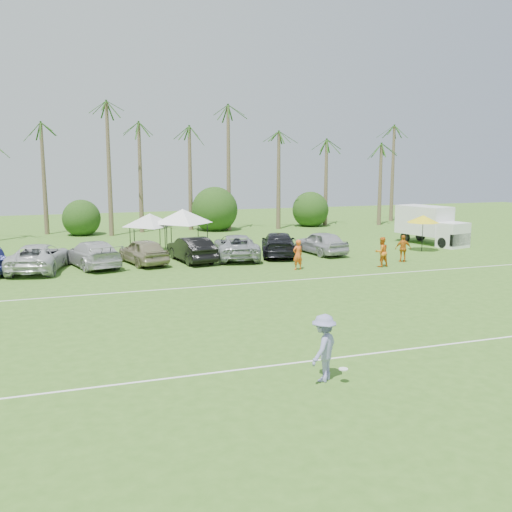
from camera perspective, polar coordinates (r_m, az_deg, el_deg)
name	(u,v)px	position (r m, az deg, el deg)	size (l,w,h in m)	color
ground	(346,383)	(17.26, 8.99, -12.41)	(120.00, 120.00, 0.00)	#3C691F
field_lines	(257,314)	(24.25, 0.11, -5.84)	(80.00, 12.10, 0.01)	white
palm_tree_2	(1,127)	(52.38, -24.17, 11.70)	(2.40, 2.40, 10.90)	brown
palm_tree_3	(52,118)	(52.25, -19.76, 12.90)	(2.40, 2.40, 11.90)	brown
palm_tree_4	(102,149)	(52.26, -15.14, 10.29)	(2.40, 2.40, 8.90)	brown
palm_tree_5	(148,139)	(52.71, -10.76, 11.38)	(2.40, 2.40, 9.90)	brown
palm_tree_6	(192,130)	(53.47, -6.45, 12.38)	(2.40, 2.40, 10.90)	brown
palm_tree_7	(234,122)	(54.53, -2.24, 13.27)	(2.40, 2.40, 11.90)	brown
palm_tree_8	(283,150)	(56.06, 2.76, 10.51)	(2.40, 2.40, 8.90)	brown
palm_tree_9	(330,142)	(58.11, 7.45, 11.27)	(2.40, 2.40, 9.90)	brown
palm_tree_10	(375,134)	(60.51, 11.81, 11.89)	(2.40, 2.40, 10.90)	brown
palm_tree_11	(409,126)	(62.67, 15.06, 12.45)	(2.40, 2.40, 11.90)	brown
bush_tree_1	(81,214)	(53.34, -17.10, 4.06)	(4.00, 4.00, 4.00)	brown
bush_tree_2	(211,210)	(55.03, -4.49, 4.59)	(4.00, 4.00, 4.00)	brown
bush_tree_3	(307,207)	(58.31, 5.10, 4.86)	(4.00, 4.00, 4.00)	brown
sideline_player_a	(298,255)	(34.08, 4.20, 0.13)	(0.66, 0.43, 1.81)	#FC5E1C
sideline_player_b	(381,252)	(35.77, 12.44, 0.40)	(0.89, 0.70, 1.84)	orange
sideline_player_c	(403,249)	(37.78, 14.51, 0.72)	(1.03, 0.43, 1.75)	orange
box_truck	(431,224)	(46.64, 17.10, 3.07)	(3.42, 6.05, 2.94)	white
canopy_tent_left	(150,213)	(41.28, -10.60, 4.20)	(3.97, 3.97, 3.22)	black
canopy_tent_right	(183,209)	(40.99, -7.35, 4.68)	(4.41, 4.41, 3.58)	black
market_umbrella	(423,219)	(42.62, 16.37, 3.58)	(2.34, 2.34, 2.61)	black
frisbee_player	(324,348)	(17.01, 6.79, -9.10)	(1.46, 1.42, 2.00)	#8685BD
parked_car_2	(39,257)	(36.02, -20.91, -0.12)	(2.68, 5.81, 1.62)	silver
parked_car_3	(92,254)	(36.34, -16.04, 0.21)	(2.26, 5.57, 1.62)	#BBBBBB
parked_car_4	(143,251)	(36.61, -11.23, 0.47)	(1.91, 4.74, 1.62)	gray
parked_car_5	(191,249)	(37.00, -6.47, 0.68)	(1.71, 4.90, 1.62)	black
parked_car_6	(236,246)	(37.98, -2.00, 0.96)	(2.68, 5.81, 1.62)	#9A9DA2
parked_car_7	(278,244)	(39.10, 2.26, 1.20)	(2.26, 5.57, 1.62)	black
parked_car_8	(321,243)	(40.07, 6.50, 1.35)	(1.91, 4.74, 1.62)	#B4B4BA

